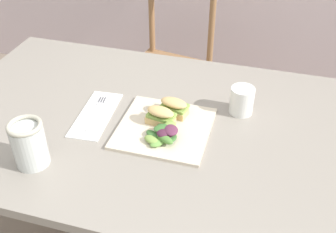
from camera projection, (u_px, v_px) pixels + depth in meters
dining_table at (136, 149)px, 1.34m from camera, size 1.27×0.86×0.74m
chair_wooden_far at (169, 68)px, 2.10m from camera, size 0.46×0.46×0.87m
plate_lunch at (164, 128)px, 1.22m from camera, size 0.27×0.27×0.01m
sandwich_half_front at (161, 116)px, 1.21m from camera, size 0.09×0.07×0.06m
sandwich_half_back at (174, 107)px, 1.25m from camera, size 0.09×0.07×0.06m
salad_mixed_greens at (164, 133)px, 1.16m from camera, size 0.11×0.12×0.04m
napkin_folded at (96, 115)px, 1.28m from camera, size 0.12×0.26×0.00m
fork_on_napkin at (97, 110)px, 1.29m from camera, size 0.05×0.19×0.00m
mason_jar_iced_tea at (30, 146)px, 1.07m from camera, size 0.09×0.09×0.13m
cup_extra_side at (242, 100)px, 1.27m from camera, size 0.08×0.08×0.09m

